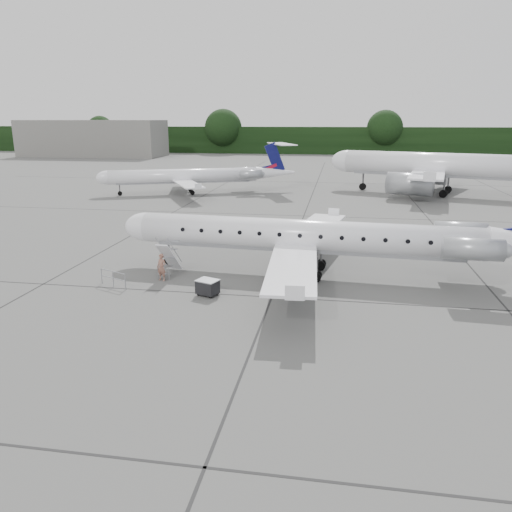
# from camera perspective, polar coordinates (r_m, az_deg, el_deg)

# --- Properties ---
(ground) EXTENTS (320.00, 320.00, 0.00)m
(ground) POSITION_cam_1_polar(r_m,az_deg,el_deg) (27.43, 9.84, -6.85)
(ground) COLOR #5A5A58
(ground) RESTS_ON ground
(treeline) EXTENTS (260.00, 4.00, 8.00)m
(treeline) POSITION_cam_1_polar(r_m,az_deg,el_deg) (155.56, 9.87, 12.86)
(treeline) COLOR black
(treeline) RESTS_ON ground
(terminal_building) EXTENTS (40.00, 14.00, 10.00)m
(terminal_building) POSITION_cam_1_polar(r_m,az_deg,el_deg) (152.32, -18.17, 12.66)
(terminal_building) COLOR slate
(terminal_building) RESTS_ON ground
(main_regional_jet) EXTENTS (30.76, 23.13, 7.53)m
(main_regional_jet) POSITION_cam_1_polar(r_m,az_deg,el_deg) (33.51, 5.59, 4.11)
(main_regional_jet) COLOR white
(main_regional_jet) RESTS_ON ground
(airstair) EXTENTS (1.01, 2.40, 2.36)m
(airstair) POSITION_cam_1_polar(r_m,az_deg,el_deg) (34.31, -9.87, -0.22)
(airstair) COLOR white
(airstair) RESTS_ON ground
(passenger) EXTENTS (0.75, 0.60, 1.81)m
(passenger) POSITION_cam_1_polar(r_m,az_deg,el_deg) (33.22, -10.74, -1.28)
(passenger) COLOR #905E4E
(passenger) RESTS_ON ground
(safety_railing) EXTENTS (2.04, 0.97, 1.00)m
(safety_railing) POSITION_cam_1_polar(r_m,az_deg,el_deg) (32.87, -16.00, -2.53)
(safety_railing) COLOR #93969B
(safety_railing) RESTS_ON ground
(baggage_cart) EXTENTS (1.45, 1.31, 1.03)m
(baggage_cart) POSITION_cam_1_polar(r_m,az_deg,el_deg) (30.18, -5.55, -3.56)
(baggage_cart) COLOR black
(baggage_cart) RESTS_ON ground
(bg_narrowbody) EXTENTS (37.90, 32.14, 11.58)m
(bg_narrowbody) POSITION_cam_1_polar(r_m,az_deg,el_deg) (74.46, 19.99, 11.03)
(bg_narrowbody) COLOR white
(bg_narrowbody) RESTS_ON ground
(bg_regional_left) EXTENTS (31.83, 27.68, 6.98)m
(bg_regional_left) POSITION_cam_1_polar(r_m,az_deg,el_deg) (71.96, -8.26, 9.82)
(bg_regional_left) COLOR white
(bg_regional_left) RESTS_ON ground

